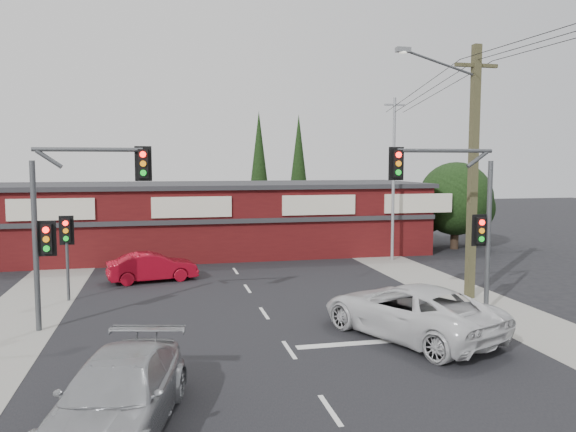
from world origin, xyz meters
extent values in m
plane|color=black|center=(0.00, 0.00, 0.00)|extent=(120.00, 120.00, 0.00)
cube|color=black|center=(0.00, 5.00, 0.01)|extent=(14.00, 70.00, 0.01)
cube|color=gray|center=(-8.50, 5.00, 0.01)|extent=(3.00, 70.00, 0.02)
cube|color=gray|center=(8.50, 5.00, 0.01)|extent=(3.00, 70.00, 0.02)
cube|color=silver|center=(3.50, -1.50, 0.01)|extent=(6.50, 0.35, 0.01)
imported|color=silver|center=(3.95, -1.19, 0.84)|extent=(4.95, 6.62, 1.67)
imported|color=#A6A8AB|center=(-4.46, -5.73, 0.76)|extent=(3.23, 5.57, 1.52)
imported|color=maroon|center=(-4.03, 9.09, 0.66)|extent=(4.22, 2.13, 1.33)
cube|color=silver|center=(0.00, -5.72, 0.01)|extent=(0.12, 1.60, 0.01)
cube|color=silver|center=(0.00, -1.63, 0.01)|extent=(0.12, 1.60, 0.01)
cube|color=silver|center=(0.00, 2.46, 0.01)|extent=(0.12, 1.60, 0.01)
cube|color=silver|center=(0.00, 6.55, 0.01)|extent=(0.12, 1.60, 0.01)
cube|color=silver|center=(0.00, 10.65, 0.01)|extent=(0.12, 1.60, 0.01)
cube|color=silver|center=(0.00, 14.74, 0.01)|extent=(0.12, 1.60, 0.01)
cube|color=silver|center=(0.00, 18.83, 0.01)|extent=(0.12, 1.60, 0.01)
cube|color=silver|center=(0.00, 22.92, 0.01)|extent=(0.12, 1.60, 0.01)
cube|color=#430D0F|center=(-1.00, 17.00, 2.00)|extent=(26.00, 8.00, 4.00)
cube|color=#2D2D30|center=(-1.00, 17.00, 4.10)|extent=(26.40, 8.40, 0.25)
cube|color=beige|center=(-9.00, 12.95, 3.10)|extent=(4.20, 0.12, 1.10)
cube|color=beige|center=(-2.00, 12.95, 3.10)|extent=(4.20, 0.12, 1.10)
cube|color=beige|center=(5.00, 12.95, 3.10)|extent=(4.20, 0.12, 1.10)
cube|color=beige|center=(11.00, 12.95, 3.10)|extent=(4.20, 0.12, 1.10)
cube|color=#2D2D30|center=(-1.00, 12.90, 2.30)|extent=(26.00, 0.15, 0.25)
cylinder|color=#2D2116|center=(14.50, 15.00, 0.90)|extent=(0.50, 0.50, 1.80)
sphere|color=black|center=(14.50, 15.00, 3.20)|extent=(4.60, 4.60, 4.60)
sphere|color=black|center=(16.00, 16.00, 2.50)|extent=(3.40, 3.40, 3.40)
sphere|color=black|center=(13.20, 16.40, 2.30)|extent=(2.80, 2.80, 2.80)
cylinder|color=#2D2116|center=(3.50, 24.00, 1.00)|extent=(0.24, 0.24, 2.00)
cone|color=black|center=(3.50, 24.00, 5.50)|extent=(1.80, 1.80, 7.50)
cylinder|color=#2D2116|center=(7.00, 26.00, 1.00)|extent=(0.24, 0.24, 2.00)
cone|color=black|center=(7.00, 26.00, 5.50)|extent=(1.80, 1.80, 7.50)
cylinder|color=#47494C|center=(-7.50, 2.00, 2.75)|extent=(0.18, 0.18, 5.50)
cylinder|color=#47494C|center=(-5.80, 2.00, 5.85)|extent=(3.40, 0.14, 0.14)
cylinder|color=#47494C|center=(-6.99, 2.00, 5.55)|extent=(0.82, 0.14, 0.63)
cube|color=black|center=(-4.10, 2.00, 5.40)|extent=(0.32, 0.22, 0.95)
cube|color=black|center=(-4.10, 2.07, 5.40)|extent=(0.55, 0.04, 1.15)
cylinder|color=#FF0C07|center=(-4.10, 1.87, 5.70)|extent=(0.20, 0.06, 0.20)
cylinder|color=orange|center=(-4.10, 1.87, 5.40)|extent=(0.20, 0.06, 0.20)
cylinder|color=#0CE526|center=(-4.10, 1.87, 5.10)|extent=(0.20, 0.06, 0.20)
cube|color=black|center=(-7.15, 2.00, 3.00)|extent=(0.32, 0.22, 0.95)
cube|color=black|center=(-7.15, 2.07, 3.00)|extent=(0.55, 0.04, 1.15)
cylinder|color=#FF0C07|center=(-7.15, 1.87, 3.30)|extent=(0.20, 0.06, 0.20)
cylinder|color=orange|center=(-7.15, 1.87, 3.00)|extent=(0.20, 0.06, 0.20)
cylinder|color=#0CE526|center=(-7.15, 1.87, 2.70)|extent=(0.20, 0.06, 0.20)
cylinder|color=#47494C|center=(8.00, 1.00, 2.75)|extent=(0.18, 0.18, 5.50)
cylinder|color=#47494C|center=(6.20, 1.00, 5.85)|extent=(3.60, 0.14, 0.14)
cylinder|color=#47494C|center=(7.46, 1.00, 5.55)|extent=(0.82, 0.14, 0.63)
cube|color=black|center=(4.40, 1.00, 5.40)|extent=(0.32, 0.22, 0.95)
cube|color=black|center=(4.40, 1.07, 5.40)|extent=(0.55, 0.04, 1.15)
cylinder|color=#FF0C07|center=(4.40, 0.87, 5.70)|extent=(0.20, 0.06, 0.20)
cylinder|color=orange|center=(4.40, 0.87, 5.40)|extent=(0.20, 0.06, 0.20)
cylinder|color=#0CE526|center=(4.40, 0.87, 5.10)|extent=(0.20, 0.06, 0.20)
cube|color=black|center=(7.65, 1.00, 3.00)|extent=(0.32, 0.22, 0.95)
cube|color=black|center=(7.65, 1.07, 3.00)|extent=(0.55, 0.04, 1.15)
cylinder|color=#FF0C07|center=(7.65, 0.87, 3.30)|extent=(0.20, 0.06, 0.20)
cylinder|color=orange|center=(7.65, 0.87, 3.00)|extent=(0.20, 0.06, 0.20)
cylinder|color=#0CE526|center=(7.65, 0.87, 2.70)|extent=(0.20, 0.06, 0.20)
cylinder|color=#47494C|center=(-7.20, 6.00, 1.50)|extent=(0.12, 0.12, 3.00)
cube|color=black|center=(-7.20, 6.00, 2.80)|extent=(0.32, 0.22, 0.95)
cube|color=black|center=(-7.20, 6.07, 2.80)|extent=(0.55, 0.04, 1.15)
cylinder|color=#FF0C07|center=(-7.20, 5.87, 3.10)|extent=(0.20, 0.06, 0.20)
cylinder|color=orange|center=(-7.20, 5.87, 2.80)|extent=(0.20, 0.06, 0.20)
cylinder|color=#0CE526|center=(-7.20, 5.87, 2.50)|extent=(0.20, 0.06, 0.20)
cube|color=#4D482B|center=(8.50, 3.00, 5.00)|extent=(0.30, 0.30, 10.00)
cube|color=#4D482B|center=(8.50, 3.00, 9.20)|extent=(1.80, 0.14, 0.14)
cylinder|color=#47494C|center=(6.90, 2.85, 9.20)|extent=(3.23, 0.39, 0.89)
cube|color=slate|center=(5.30, 2.70, 9.60)|extent=(0.55, 0.25, 0.18)
cylinder|color=silver|center=(5.30, 2.70, 9.50)|extent=(0.28, 0.28, 0.05)
cylinder|color=gray|center=(9.00, 12.00, 4.50)|extent=(0.16, 0.16, 9.00)
cube|color=gray|center=(9.00, 12.00, 8.60)|extent=(1.20, 0.10, 0.10)
cylinder|color=black|center=(8.15, 7.50, 8.80)|extent=(0.73, 9.01, 1.22)
cylinder|color=black|center=(8.75, 7.50, 8.80)|extent=(0.52, 9.00, 1.22)
cylinder|color=black|center=(9.34, 7.50, 8.80)|extent=(0.31, 9.00, 1.22)
camera|label=1|loc=(-3.49, -17.09, 5.41)|focal=35.00mm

